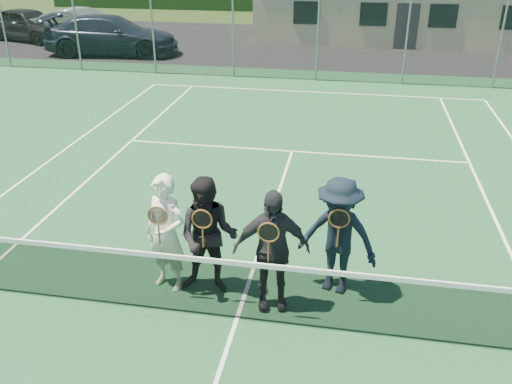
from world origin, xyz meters
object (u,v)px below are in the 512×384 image
at_px(car_a, 28,24).
at_px(player_c, 271,250).
at_px(player_b, 208,237).
at_px(player_d, 338,236).
at_px(car_b, 83,26).
at_px(tennis_net, 236,288).
at_px(player_a, 166,233).
at_px(car_c, 112,35).

xyz_separation_m(car_a, player_c, (14.82, -18.57, 0.14)).
bearing_deg(player_b, player_c, -11.63).
height_order(player_b, player_d, same).
relative_size(car_b, player_c, 2.64).
distance_m(car_b, player_b, 21.33).
xyz_separation_m(tennis_net, player_d, (1.28, 0.95, 0.38)).
height_order(tennis_net, player_d, player_d).
distance_m(car_a, player_d, 23.92).
height_order(car_a, player_a, player_a).
bearing_deg(car_b, player_a, -145.10).
distance_m(car_a, player_a, 22.68).
bearing_deg(player_c, car_b, 122.82).
xyz_separation_m(tennis_net, player_c, (0.40, 0.42, 0.38)).
xyz_separation_m(car_c, player_c, (9.44, -16.14, 0.10)).
bearing_deg(player_d, player_c, -148.68).
distance_m(tennis_net, player_d, 1.64).
bearing_deg(car_c, player_a, -159.37).
height_order(car_c, player_b, player_b).
bearing_deg(player_a, player_d, 8.37).
relative_size(car_a, player_b, 2.54).
bearing_deg(car_c, player_b, -157.59).
xyz_separation_m(tennis_net, player_b, (-0.53, 0.61, 0.38)).
distance_m(player_a, player_b, 0.62).
xyz_separation_m(player_c, player_d, (0.88, 0.53, -0.00)).
bearing_deg(player_c, car_a, 128.59).
xyz_separation_m(car_a, car_c, (5.38, -2.43, 0.04)).
bearing_deg(player_c, player_d, 31.32).
distance_m(tennis_net, player_a, 1.35).
bearing_deg(player_b, player_d, 10.67).
relative_size(car_c, player_d, 3.14).
xyz_separation_m(car_b, player_d, (12.80, -17.94, 0.14)).
xyz_separation_m(player_a, player_b, (0.62, 0.02, -0.00)).
relative_size(car_c, player_a, 3.14).
bearing_deg(car_c, car_a, 60.02).
xyz_separation_m(tennis_net, player_a, (-1.15, 0.59, 0.38)).
bearing_deg(car_b, player_b, -143.63).
height_order(car_b, player_b, player_b).
distance_m(tennis_net, player_c, 0.69).
relative_size(player_b, player_d, 1.00).
xyz_separation_m(car_a, player_a, (13.27, -18.40, 0.14)).
height_order(car_b, player_a, player_a).
height_order(car_c, tennis_net, car_c).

